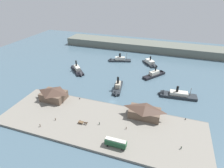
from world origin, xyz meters
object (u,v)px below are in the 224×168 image
horse_cart (83,122)px  mooring_post_center_west (80,99)px  street_tram (116,142)px  ferry_approaching_west (117,60)px  ferry_shed_west_terminal (145,111)px  ferry_outer_harbor (156,74)px  pedestrian_at_waters_edge (55,119)px  ferry_departing_north (173,94)px  mooring_post_west (185,119)px  ferry_near_quay (78,71)px  pedestrian_near_cart (126,128)px  ferry_shed_east_terminal (53,94)px  pedestrian_standing_center (181,148)px  pedestrian_near_east_shed (40,125)px  pedestrian_walking_west (99,123)px  ferry_approaching_east (118,88)px  ferry_mid_harbor (151,64)px

horse_cart → mooring_post_center_west: horse_cart is taller
street_tram → ferry_approaching_west: size_ratio=0.43×
ferry_shed_west_terminal → ferry_outer_harbor: (-0.06, 56.34, -3.27)m
pedestrian_at_waters_edge → ferry_departing_north: ferry_departing_north is taller
mooring_post_center_west → ferry_departing_north: size_ratio=0.04×
mooring_post_west → ferry_near_quay: 92.21m
mooring_post_center_west → ferry_approaching_west: size_ratio=0.04×
mooring_post_center_west → ferry_near_quay: 42.70m
ferry_shed_west_terminal → ferry_approaching_west: size_ratio=0.75×
pedestrian_near_cart → street_tram: bearing=-97.8°
ferry_shed_east_terminal → mooring_post_center_west: (15.39, 5.19, -3.55)m
ferry_shed_west_terminal → mooring_post_center_west: ferry_shed_west_terminal is taller
pedestrian_standing_center → pedestrian_near_cart: (-26.48, 4.42, -0.10)m
ferry_outer_harbor → ferry_shed_east_terminal: bearing=-135.0°
pedestrian_near_east_shed → ferry_outer_harbor: size_ratio=0.08×
pedestrian_near_east_shed → ferry_departing_north: (63.97, 53.85, -0.62)m
pedestrian_walking_west → pedestrian_near_cart: size_ratio=1.16×
mooring_post_center_west → mooring_post_west: 63.72m
pedestrian_at_waters_edge → ferry_near_quay: 62.45m
pedestrian_walking_west → ferry_approaching_east: bearing=92.7°
ferry_departing_north → horse_cart: bearing=-134.6°
pedestrian_near_east_shed → ferry_departing_north: bearing=40.1°
horse_cart → pedestrian_near_cart: horse_cart is taller
ferry_shed_east_terminal → ferry_near_quay: ferry_near_quay is taller
ferry_shed_west_terminal → ferry_mid_harbor: bearing=95.3°
pedestrian_walking_west → ferry_departing_north: bearing=50.2°
pedestrian_walking_west → mooring_post_center_west: bearing=139.2°
ferry_departing_north → street_tram: bearing=-113.2°
pedestrian_at_waters_edge → mooring_post_west: (66.54, 22.91, -0.36)m
street_tram → horse_cart: bearing=156.9°
ferry_departing_north → ferry_approaching_east: bearing=-172.9°
pedestrian_near_east_shed → pedestrian_walking_west: (28.40, 11.23, -0.01)m
pedestrian_standing_center → pedestrian_at_waters_edge: 64.40m
ferry_shed_east_terminal → street_tram: bearing=-26.3°
ferry_shed_east_terminal → mooring_post_west: (79.10, 5.58, -3.55)m
ferry_approaching_west → ferry_approaching_east: bearing=-72.6°
ferry_mid_harbor → ferry_approaching_west: 32.03m
ferry_shed_east_terminal → street_tram: size_ratio=1.52×
ferry_departing_north → ferry_outer_harbor: (-14.61, 27.64, 0.10)m
pedestrian_walking_west → ferry_outer_harbor: 73.31m
ferry_shed_west_terminal → mooring_post_center_west: 42.29m
pedestrian_walking_west → ferry_mid_harbor: size_ratio=0.10×
pedestrian_standing_center → mooring_post_west: size_ratio=1.96×
ferry_approaching_west → ferry_outer_harbor: 43.79m
ferry_near_quay → ferry_departing_north: (77.31, -12.77, -0.07)m
pedestrian_at_waters_edge → ferry_mid_harbor: (37.73, 94.72, -0.49)m
pedestrian_near_east_shed → ferry_shed_east_terminal: bearing=108.2°
pedestrian_walking_west → pedestrian_at_waters_edge: bearing=-169.5°
pedestrian_near_cart → ferry_shed_west_terminal: bearing=61.6°
pedestrian_standing_center → ferry_mid_harbor: (-26.66, 93.53, -0.48)m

